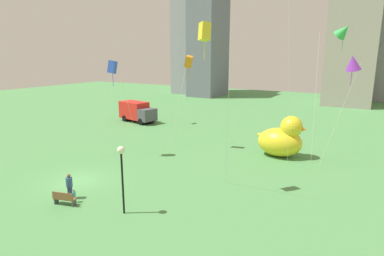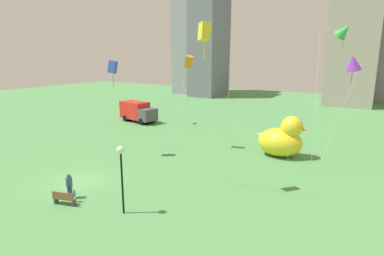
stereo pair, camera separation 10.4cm
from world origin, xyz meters
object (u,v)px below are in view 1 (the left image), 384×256
at_px(giant_inflatable_duck, 282,139).
at_px(kite_purple, 353,63).
at_px(kite_blue, 112,68).
at_px(kite_yellow, 205,33).
at_px(lamppost, 122,162).
at_px(kite_orange, 189,62).
at_px(park_bench, 64,198).
at_px(person_adult, 69,185).
at_px(box_truck, 137,112).
at_px(person_child, 74,195).
at_px(kite_green, 344,31).

relative_size(giant_inflatable_duck, kite_purple, 0.50).
height_order(kite_blue, kite_yellow, kite_yellow).
bearing_deg(lamppost, kite_orange, 104.89).
distance_m(park_bench, person_adult, 1.12).
xyz_separation_m(box_truck, kite_purple, (27.61, -7.70, 7.35)).
xyz_separation_m(person_child, giant_inflatable_duck, (8.99, 16.54, 1.20)).
bearing_deg(person_adult, kite_blue, 113.77).
bearing_deg(park_bench, box_truck, 119.43).
distance_m(person_adult, person_child, 0.91).
xyz_separation_m(person_child, kite_blue, (-4.47, 8.76, 7.80)).
bearing_deg(kite_orange, kite_green, 15.68).
bearing_deg(kite_yellow, person_child, -137.91).
height_order(giant_inflatable_duck, kite_purple, kite_purple).
xyz_separation_m(park_bench, lamppost, (4.03, 1.09, 2.77)).
bearing_deg(kite_green, kite_yellow, -118.83).
distance_m(kite_green, kite_yellow, 14.13).
xyz_separation_m(person_adult, box_truck, (-12.44, 22.05, 0.50)).
xyz_separation_m(lamppost, box_truck, (-16.96, 21.84, -1.80)).
bearing_deg(park_bench, kite_yellow, 43.93).
bearing_deg(park_bench, kite_blue, 114.34).
bearing_deg(person_child, kite_purple, 45.35).
bearing_deg(kite_yellow, park_bench, -136.07).
relative_size(kite_orange, kite_yellow, 0.82).
relative_size(person_adult, kite_yellow, 0.15).
bearing_deg(kite_blue, person_adult, -66.23).
distance_m(giant_inflatable_duck, kite_green, 10.70).
distance_m(park_bench, kite_green, 25.54).
bearing_deg(kite_green, lamppost, -118.07).
height_order(person_adult, kite_blue, kite_blue).
xyz_separation_m(kite_purple, kite_yellow, (-8.02, -8.82, 1.95)).
bearing_deg(box_truck, giant_inflatable_duck, -14.61).
bearing_deg(person_child, person_adult, 159.89).
bearing_deg(park_bench, person_adult, 119.58).
bearing_deg(lamppost, kite_blue, 134.95).
relative_size(kite_blue, kite_orange, 0.95).
bearing_deg(person_adult, person_child, -20.11).
distance_m(lamppost, kite_orange, 15.47).
height_order(park_bench, person_adult, person_adult).
distance_m(person_child, kite_blue, 12.55).
distance_m(kite_green, kite_orange, 13.92).
xyz_separation_m(park_bench, kite_yellow, (6.65, 6.41, 10.27)).
bearing_deg(kite_purple, kite_yellow, -132.28).
bearing_deg(lamppost, kite_purple, 53.03).
bearing_deg(kite_purple, kite_blue, -162.79).
relative_size(park_bench, box_truck, 0.25).
bearing_deg(person_adult, box_truck, 119.42).
distance_m(lamppost, box_truck, 27.71).
bearing_deg(kite_purple, lamppost, -126.97).
distance_m(park_bench, kite_blue, 12.91).
bearing_deg(box_truck, person_adult, -60.58).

